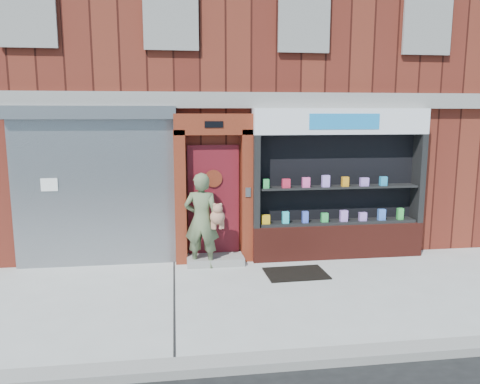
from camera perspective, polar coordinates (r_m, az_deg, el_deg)
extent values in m
plane|color=#9E9E99|center=(7.79, 3.72, -12.35)|extent=(80.00, 80.00, 0.00)
cube|color=gray|center=(5.88, 8.24, -19.49)|extent=(60.00, 0.30, 0.12)
cube|color=#521A12|center=(13.20, -1.53, 14.34)|extent=(12.00, 8.00, 8.00)
cube|color=gray|center=(9.12, 1.45, 11.12)|extent=(12.00, 0.16, 0.30)
cube|color=black|center=(9.57, -24.61, 20.17)|extent=(0.90, 0.06, 1.40)
cube|color=gray|center=(9.53, -24.69, 20.21)|extent=(1.00, 0.06, 1.50)
cube|color=black|center=(9.24, -8.46, 21.32)|extent=(0.90, 0.06, 1.40)
cube|color=gray|center=(9.20, -8.46, 21.37)|extent=(1.00, 0.06, 1.50)
cube|color=black|center=(9.57, 7.78, 20.92)|extent=(0.90, 0.06, 1.40)
cube|color=gray|center=(9.53, 7.85, 20.96)|extent=(1.00, 0.06, 1.50)
cube|color=black|center=(10.50, 21.84, 19.32)|extent=(0.90, 0.06, 1.40)
cube|color=gray|center=(10.47, 21.95, 19.35)|extent=(1.00, 0.06, 1.50)
cube|color=gray|center=(9.26, -17.26, -0.21)|extent=(3.00, 0.10, 2.80)
cube|color=slate|center=(9.08, -17.80, 9.22)|extent=(3.10, 0.30, 0.24)
cube|color=white|center=(9.33, -22.24, 0.82)|extent=(0.30, 0.01, 0.24)
cube|color=#5F1F10|center=(9.07, -7.29, -0.69)|extent=(0.22, 0.28, 2.60)
cube|color=#5F1F10|center=(9.18, 0.85, -0.49)|extent=(0.22, 0.28, 2.60)
cube|color=#5F1F10|center=(8.96, -3.28, 8.25)|extent=(1.50, 0.28, 0.40)
cube|color=black|center=(8.81, -3.20, 8.23)|extent=(0.35, 0.01, 0.12)
cube|color=#5B1018|center=(9.23, -3.25, -1.08)|extent=(1.00, 0.06, 2.20)
cylinder|color=black|center=(9.12, -3.26, 1.65)|extent=(0.28, 0.02, 0.28)
cylinder|color=#5F1F10|center=(9.11, -3.25, 1.64)|extent=(0.34, 0.02, 0.34)
cube|color=gray|center=(9.25, -3.04, -8.26)|extent=(1.10, 0.55, 0.15)
cube|color=slate|center=(9.02, 1.00, -0.03)|extent=(0.10, 0.02, 0.18)
cube|color=#551B14|center=(9.79, 11.71, -5.76)|extent=(3.50, 0.40, 0.70)
cube|color=black|center=(9.10, 1.91, 1.33)|extent=(0.12, 0.40, 1.80)
cube|color=black|center=(10.23, 20.90, 1.62)|extent=(0.12, 0.40, 1.80)
cube|color=black|center=(9.71, 11.60, 1.66)|extent=(3.30, 0.03, 1.80)
cube|color=black|center=(9.69, 11.79, -3.59)|extent=(3.20, 0.36, 0.06)
cube|color=black|center=(9.56, 11.93, 0.61)|extent=(3.20, 0.36, 0.04)
cube|color=white|center=(9.45, 12.21, 8.42)|extent=(3.50, 0.40, 0.50)
cube|color=#1772B3|center=(9.25, 12.65, 8.39)|extent=(1.40, 0.01, 0.30)
cube|color=gold|center=(9.20, 3.13, -3.35)|extent=(0.16, 0.09, 0.18)
cube|color=#29C5D0|center=(9.27, 5.57, -3.11)|extent=(0.13, 0.09, 0.23)
cube|color=blue|center=(9.37, 7.95, -3.03)|extent=(0.11, 0.09, 0.23)
cube|color=green|center=(9.50, 10.27, -3.08)|extent=(0.13, 0.09, 0.18)
cube|color=#AB77D7|center=(9.62, 12.54, -2.86)|extent=(0.14, 0.09, 0.22)
cube|color=#A878D9|center=(9.77, 14.73, -2.91)|extent=(0.15, 0.09, 0.17)
cube|color=#3C6CCD|center=(9.93, 16.87, -2.65)|extent=(0.14, 0.09, 0.22)
cube|color=green|center=(10.10, 18.93, -2.53)|extent=(0.12, 0.09, 0.23)
cube|color=green|center=(9.06, 3.18, 1.02)|extent=(0.12, 0.09, 0.18)
cube|color=#C4223D|center=(9.15, 5.63, 1.06)|extent=(0.15, 0.09, 0.17)
cube|color=#F4519C|center=(9.25, 8.05, 1.16)|extent=(0.15, 0.09, 0.19)
cube|color=#AF87F3|center=(9.36, 10.40, 1.32)|extent=(0.15, 0.09, 0.23)
cube|color=orange|center=(9.50, 12.69, 1.24)|extent=(0.13, 0.09, 0.19)
cube|color=#A176D5|center=(9.65, 14.91, 1.20)|extent=(0.17, 0.09, 0.17)
cube|color=teal|center=(9.81, 17.07, 1.28)|extent=(0.14, 0.09, 0.18)
imported|color=#586844|center=(8.86, -4.70, -3.47)|extent=(0.75, 0.58, 1.82)
sphere|color=#99664C|center=(8.78, -2.76, -3.06)|extent=(0.28, 0.28, 0.28)
sphere|color=#99664C|center=(8.70, -2.74, -2.05)|extent=(0.19, 0.19, 0.19)
sphere|color=#99664C|center=(8.68, -3.12, -1.57)|extent=(0.07, 0.07, 0.07)
sphere|color=#99664C|center=(8.69, -2.38, -1.55)|extent=(0.07, 0.07, 0.07)
cylinder|color=#99664C|center=(8.81, -3.36, -3.97)|extent=(0.07, 0.07, 0.17)
cylinder|color=#99664C|center=(8.83, -2.15, -3.94)|extent=(0.07, 0.07, 0.17)
cylinder|color=#99664C|center=(8.79, -3.11, -4.00)|extent=(0.07, 0.07, 0.17)
cylinder|color=#99664C|center=(8.80, -2.38, -3.97)|extent=(0.07, 0.07, 0.17)
cube|color=black|center=(8.74, 6.83, -9.82)|extent=(1.12, 0.81, 0.03)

